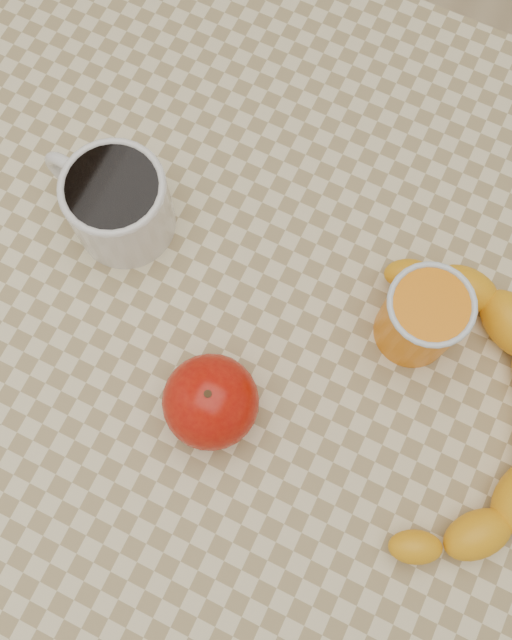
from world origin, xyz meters
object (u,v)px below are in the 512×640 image
at_px(apple, 211,402).
at_px(banana, 470,413).
at_px(orange_juice_glass, 421,318).
at_px(coffee_mug, 116,202).
at_px(table, 256,348).

height_order(apple, banana, apple).
relative_size(orange_juice_glass, banana, 0.24).
bearing_deg(banana, orange_juice_glass, 129.14).
xyz_separation_m(apple, banana, (0.20, 0.09, -0.01)).
height_order(coffee_mug, apple, coffee_mug).
bearing_deg(orange_juice_glass, coffee_mug, -176.25).
height_order(table, banana, banana).
xyz_separation_m(orange_juice_glass, banana, (0.07, -0.05, -0.02)).
relative_size(coffee_mug, banana, 0.38).
xyz_separation_m(coffee_mug, banana, (0.36, -0.03, -0.02)).
height_order(table, coffee_mug, coffee_mug).
height_order(table, apple, apple).
relative_size(table, apple, 8.69).
distance_m(table, banana, 0.23).
xyz_separation_m(table, banana, (0.20, 0.00, 0.11)).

